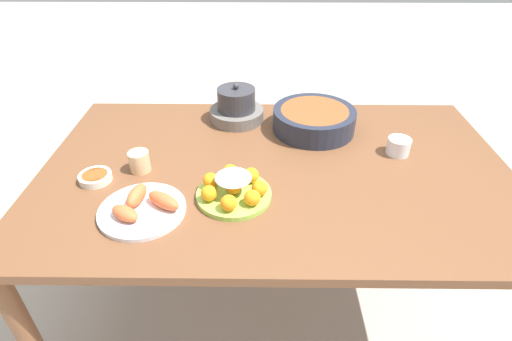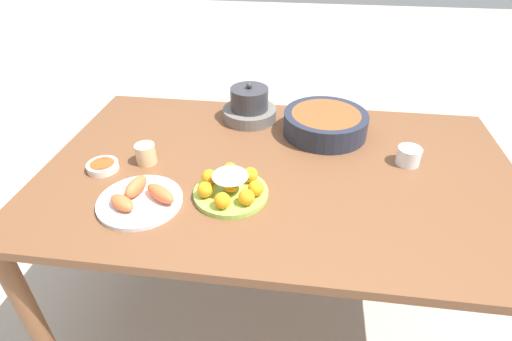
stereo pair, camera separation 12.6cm
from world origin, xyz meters
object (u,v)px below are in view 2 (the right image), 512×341
Objects in this scene: dining_table at (278,187)px; cup_far at (409,156)px; cake_plate at (231,188)px; sauce_bowl at (103,166)px; seafood_platter at (141,198)px; warming_pot at (249,107)px; serving_bowl at (325,123)px; cup_near at (146,154)px.

dining_table is 19.74× the size of cup_far.
cake_plate is 0.46m from sauce_bowl.
warming_pot reaches higher than seafood_platter.
cup_near is at bearing -154.86° from serving_bowl.
cake_plate reaches higher than seafood_platter.
serving_bowl is 0.67m from cup_near.
seafood_platter is at bearing -148.21° from dining_table.
serving_bowl is at bearing 25.14° from sauce_bowl.
dining_table is 6.27× the size of seafood_platter.
dining_table is at bearing 52.22° from cake_plate.
dining_table is at bearing 31.79° from seafood_platter.
cup_far reaches higher than dining_table.
dining_table is 0.47m from cup_near.
cup_far is at bearing -31.32° from serving_bowl.
sauce_bowl is 0.15m from cup_near.
warming_pot is (-0.58, 0.25, 0.03)m from cup_far.
serving_bowl reaches higher than sauce_bowl.
warming_pot reaches higher than cup_near.
serving_bowl is 3.07× the size of sauce_bowl.
serving_bowl is at bearing 42.44° from seafood_platter.
serving_bowl reaches higher than seafood_platter.
warming_pot is at bearing 156.64° from cup_far.
sauce_bowl reaches higher than dining_table.
dining_table is 0.46m from cup_far.
cup_far is at bearing 7.30° from cup_near.
cake_plate is 0.51m from serving_bowl.
sauce_bowl is (-0.45, 0.08, -0.02)m from cake_plate.
warming_pot reaches higher than cup_far.
cake_plate reaches higher than dining_table.
cup_far is 0.37× the size of warming_pot.
seafood_platter is at bearing -164.33° from cake_plate.
warming_pot is (-0.15, 0.34, 0.14)m from dining_table.
cup_near is 0.32× the size of warming_pot.
cup_far is (1.02, 0.17, 0.02)m from sauce_bowl.
sauce_bowl is 1.03m from cup_far.
dining_table is at bearing -168.92° from cup_far.
cake_plate is (-0.13, -0.17, 0.11)m from dining_table.
seafood_platter is 0.22m from cup_near.
dining_table is 0.24m from cake_plate.
seafood_platter is at bearing -158.36° from cup_far.
cup_far is at bearing 24.24° from cake_plate.
warming_pot is (0.30, 0.37, 0.02)m from cup_near.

